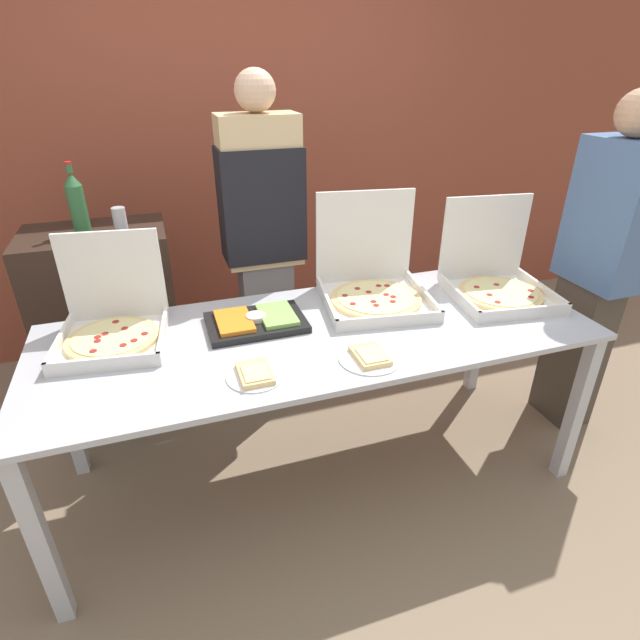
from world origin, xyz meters
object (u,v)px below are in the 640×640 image
at_px(pizza_box_far_right, 373,283).
at_px(soda_can_colored, 81,211).
at_px(pizza_box_far_left, 496,279).
at_px(paper_plate_front_left, 370,357).
at_px(paper_plate_front_right, 255,374).
at_px(pizza_box_near_right, 113,323).
at_px(person_server_vest, 263,234).
at_px(soda_bottle, 77,203).
at_px(person_guest_cap, 598,268).
at_px(soda_can_silver, 120,220).
at_px(veggie_tray, 256,321).

xyz_separation_m(pizza_box_far_right, soda_can_colored, (-1.32, 0.83, 0.25)).
distance_m(pizza_box_far_left, paper_plate_front_left, 0.91).
bearing_deg(paper_plate_front_left, paper_plate_front_right, 177.31).
relative_size(pizza_box_near_right, soda_can_colored, 3.93).
bearing_deg(person_server_vest, soda_bottle, -8.14).
bearing_deg(pizza_box_far_right, person_guest_cap, -2.35).
bearing_deg(pizza_box_far_right, soda_bottle, 162.23).
bearing_deg(soda_can_colored, pizza_box_far_right, -32.10).
bearing_deg(person_server_vest, pizza_box_far_right, 128.90).
xyz_separation_m(pizza_box_far_left, soda_can_colored, (-1.92, 0.97, 0.26)).
bearing_deg(person_server_vest, pizza_box_far_left, 146.92).
relative_size(soda_bottle, soda_can_silver, 2.79).
bearing_deg(pizza_box_near_right, soda_can_silver, 91.79).
relative_size(pizza_box_far_right, person_guest_cap, 0.33).
bearing_deg(paper_plate_front_right, soda_can_silver, 111.81).
distance_m(soda_can_colored, person_server_vest, 0.96).
xyz_separation_m(pizza_box_far_right, paper_plate_front_right, (-0.69, -0.49, -0.07)).
bearing_deg(person_guest_cap, paper_plate_front_left, 101.61).
bearing_deg(person_server_vest, paper_plate_front_left, 100.26).
relative_size(pizza_box_far_right, person_server_vest, 0.31).
xyz_separation_m(pizza_box_near_right, pizza_box_far_left, (1.79, -0.13, 0.00)).
distance_m(pizza_box_near_right, person_server_vest, 0.95).
relative_size(pizza_box_far_right, veggie_tray, 1.35).
height_order(soda_can_colored, person_server_vest, person_server_vest).
relative_size(paper_plate_front_left, veggie_tray, 0.59).
relative_size(soda_can_silver, soda_can_colored, 1.00).
bearing_deg(person_server_vest, pizza_box_near_right, 34.86).
height_order(pizza_box_far_left, person_guest_cap, person_guest_cap).
bearing_deg(person_guest_cap, pizza_box_far_left, 82.07).
relative_size(pizza_box_far_right, pizza_box_near_right, 1.18).
relative_size(pizza_box_far_left, soda_can_silver, 4.27).
xyz_separation_m(soda_can_colored, person_guest_cap, (2.48, -1.05, -0.23)).
bearing_deg(soda_bottle, veggie_tray, -46.23).
height_order(veggie_tray, person_guest_cap, person_guest_cap).
relative_size(pizza_box_far_right, soda_can_silver, 4.65).
distance_m(soda_can_silver, soda_can_colored, 0.30).
height_order(pizza_box_near_right, person_guest_cap, person_guest_cap).
bearing_deg(pizza_box_near_right, person_guest_cap, 2.57).
relative_size(pizza_box_far_left, paper_plate_front_left, 2.12).
height_order(pizza_box_far_right, paper_plate_front_left, pizza_box_far_right).
height_order(pizza_box_near_right, paper_plate_front_left, pizza_box_near_right).
distance_m(pizza_box_near_right, veggie_tray, 0.60).
bearing_deg(soda_can_silver, veggie_tray, -52.98).
xyz_separation_m(soda_can_silver, person_guest_cap, (2.28, -0.83, -0.23)).
xyz_separation_m(paper_plate_front_right, soda_can_silver, (-0.44, 1.09, 0.32)).
xyz_separation_m(soda_can_silver, person_server_vest, (0.70, -0.08, -0.12)).
distance_m(paper_plate_front_right, soda_can_silver, 1.22).
height_order(paper_plate_front_left, soda_can_silver, soda_can_silver).
distance_m(paper_plate_front_right, paper_plate_front_left, 0.46).
bearing_deg(person_server_vest, soda_can_colored, -18.91).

